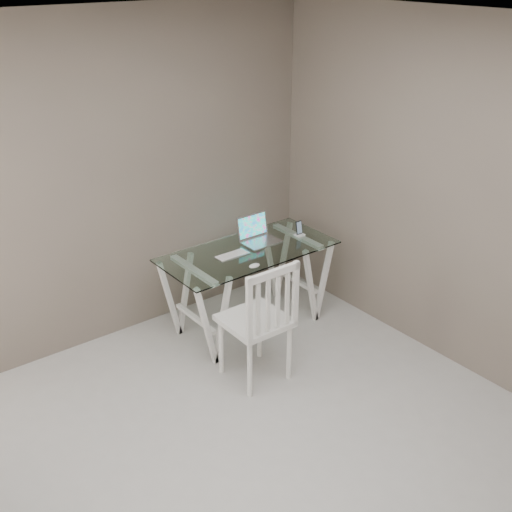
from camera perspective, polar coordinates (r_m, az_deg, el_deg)
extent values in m
plane|color=#AAA7A3|center=(4.28, 1.80, -19.61)|extent=(4.50, 4.50, 0.00)
cube|color=white|center=(3.04, 2.53, 19.21)|extent=(4.00, 4.50, 0.02)
cube|color=#6A5E53|center=(5.24, -13.88, 6.00)|extent=(4.00, 0.02, 2.70)
cube|color=#6A5E53|center=(4.88, 20.56, 3.63)|extent=(0.02, 4.50, 2.70)
cube|color=silver|center=(5.42, -0.69, 0.45)|extent=(1.50, 0.70, 0.01)
cube|color=white|center=(5.32, -5.42, -4.78)|extent=(0.24, 0.62, 0.72)
cube|color=white|center=(5.90, 3.60, -1.50)|extent=(0.24, 0.62, 0.72)
cube|color=silver|center=(4.88, -0.10, -5.75)|extent=(0.47, 0.47, 0.04)
cylinder|color=silver|center=(4.81, -0.56, -10.04)|extent=(0.04, 0.04, 0.48)
cylinder|color=silver|center=(5.00, 2.96, -8.52)|extent=(0.04, 0.04, 0.48)
cylinder|color=silver|center=(5.06, -3.12, -8.04)|extent=(0.04, 0.04, 0.48)
cylinder|color=silver|center=(5.25, 0.32, -6.69)|extent=(0.04, 0.04, 0.48)
cube|color=silver|center=(4.60, 1.51, -4.09)|extent=(0.47, 0.04, 0.52)
cube|color=#B3B3B7|center=(5.55, 0.46, 1.25)|extent=(0.32, 0.22, 0.01)
cube|color=#19D899|center=(5.60, -0.34, 2.71)|extent=(0.32, 0.04, 0.21)
cube|color=silver|center=(5.32, -2.17, 0.07)|extent=(0.29, 0.12, 0.01)
ellipsoid|color=silver|center=(5.11, -0.14, -0.87)|extent=(0.10, 0.06, 0.03)
cube|color=white|center=(5.70, 3.89, 1.88)|extent=(0.07, 0.07, 0.02)
cube|color=black|center=(5.68, 3.84, 2.54)|extent=(0.06, 0.03, 0.12)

